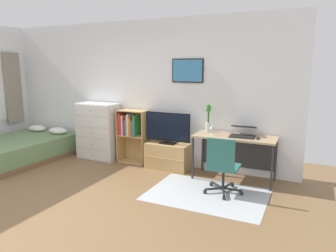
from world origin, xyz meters
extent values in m
plane|color=brown|center=(0.00, 0.00, 0.00)|extent=(7.20, 7.20, 0.00)
cube|color=white|center=(0.00, 2.43, 1.35)|extent=(6.12, 0.06, 2.70)
cube|color=black|center=(1.06, 2.38, 1.78)|extent=(0.59, 0.02, 0.42)
cube|color=teal|center=(1.06, 2.37, 1.78)|extent=(0.55, 0.01, 0.38)
cube|color=gray|center=(-2.94, 1.99, 1.38)|extent=(0.05, 0.40, 1.54)
cube|color=#B2B7BC|center=(1.82, 1.31, 0.00)|extent=(1.70, 1.20, 0.01)
cube|color=brown|center=(-2.13, 1.36, 0.05)|extent=(1.48, 2.03, 0.10)
cube|color=#6B8C5B|center=(-2.13, 1.36, 0.27)|extent=(1.44, 1.99, 0.33)
ellipsoid|color=white|center=(-2.42, 2.11, 0.49)|extent=(0.45, 0.29, 0.14)
ellipsoid|color=white|center=(-1.80, 2.09, 0.49)|extent=(0.45, 0.29, 0.14)
cube|color=silver|center=(-0.77, 2.16, 0.56)|extent=(0.83, 0.42, 1.13)
cube|color=silver|center=(-0.77, 1.94, 0.12)|extent=(0.79, 0.01, 0.20)
sphere|color=#A59E8C|center=(-0.77, 1.93, 0.12)|extent=(0.03, 0.03, 0.03)
cube|color=silver|center=(-0.77, 1.94, 0.34)|extent=(0.79, 0.01, 0.20)
sphere|color=#A59E8C|center=(-0.77, 1.93, 0.34)|extent=(0.03, 0.03, 0.03)
cube|color=silver|center=(-0.77, 1.94, 0.56)|extent=(0.79, 0.01, 0.20)
sphere|color=#A59E8C|center=(-0.77, 1.93, 0.56)|extent=(0.03, 0.03, 0.03)
cube|color=silver|center=(-0.77, 1.94, 0.79)|extent=(0.79, 0.01, 0.20)
sphere|color=#A59E8C|center=(-0.77, 1.93, 0.79)|extent=(0.03, 0.03, 0.03)
cube|color=silver|center=(-0.77, 1.94, 1.01)|extent=(0.79, 0.01, 0.20)
sphere|color=#A59E8C|center=(-0.77, 1.93, 1.01)|extent=(0.03, 0.03, 0.03)
cube|color=tan|center=(-0.27, 2.22, 0.51)|extent=(0.02, 0.30, 1.03)
cube|color=tan|center=(0.29, 2.22, 0.51)|extent=(0.02, 0.30, 1.03)
cube|color=tan|center=(0.01, 2.22, 0.01)|extent=(0.58, 0.30, 0.02)
cube|color=tan|center=(0.01, 2.22, 0.53)|extent=(0.55, 0.30, 0.02)
cube|color=tan|center=(0.01, 2.22, 1.02)|extent=(0.55, 0.30, 0.02)
cube|color=tan|center=(0.01, 2.37, 0.51)|extent=(0.58, 0.01, 1.03)
cube|color=red|center=(-0.25, 2.17, 0.72)|extent=(0.02, 0.17, 0.36)
cube|color=red|center=(-0.22, 2.17, 0.75)|extent=(0.03, 0.17, 0.42)
cube|color=red|center=(-0.19, 2.18, 0.74)|extent=(0.03, 0.21, 0.40)
cube|color=white|center=(-0.16, 2.17, 0.73)|extent=(0.03, 0.18, 0.38)
cube|color=red|center=(-0.13, 2.18, 0.72)|extent=(0.02, 0.21, 0.35)
cube|color=#1E519E|center=(-0.10, 2.16, 0.69)|extent=(0.03, 0.17, 0.30)
cube|color=orange|center=(-0.06, 2.18, 0.73)|extent=(0.03, 0.21, 0.38)
cube|color=white|center=(-0.03, 2.18, 0.75)|extent=(0.03, 0.21, 0.42)
cube|color=orange|center=(0.01, 2.18, 0.71)|extent=(0.04, 0.20, 0.34)
cube|color=#2D8C4C|center=(0.04, 2.18, 0.68)|extent=(0.02, 0.21, 0.28)
cube|color=#8C388C|center=(0.07, 2.18, 0.70)|extent=(0.03, 0.20, 0.31)
cube|color=#2D8C4C|center=(0.11, 2.20, 0.74)|extent=(0.03, 0.23, 0.40)
cube|color=tan|center=(0.78, 2.17, 0.23)|extent=(0.80, 0.40, 0.47)
cube|color=tan|center=(0.78, 1.97, 0.23)|extent=(0.80, 0.01, 0.02)
cube|color=black|center=(0.78, 2.15, 0.48)|extent=(0.28, 0.16, 0.02)
cube|color=black|center=(0.78, 2.15, 0.51)|extent=(0.06, 0.04, 0.05)
cube|color=black|center=(0.78, 2.15, 0.78)|extent=(0.87, 0.02, 0.52)
cube|color=black|center=(0.78, 2.14, 0.78)|extent=(0.84, 0.01, 0.49)
cube|color=tan|center=(2.02, 2.09, 0.72)|extent=(1.31, 0.56, 0.03)
cube|color=#2D2D30|center=(1.39, 1.84, 0.35)|extent=(0.03, 0.03, 0.71)
cube|color=#2D2D30|center=(2.64, 1.84, 0.35)|extent=(0.03, 0.03, 0.71)
cube|color=#2D2D30|center=(1.39, 2.34, 0.35)|extent=(0.03, 0.03, 0.71)
cube|color=#2D2D30|center=(2.64, 2.34, 0.35)|extent=(0.03, 0.03, 0.71)
cube|color=#2D2D30|center=(2.02, 2.36, 0.39)|extent=(1.25, 0.02, 0.50)
cylinder|color=#232326|center=(2.28, 1.50, 0.03)|extent=(0.05, 0.05, 0.05)
cube|color=#232326|center=(2.14, 1.50, 0.07)|extent=(0.28, 0.04, 0.02)
cylinder|color=#232326|center=(2.08, 1.76, 0.03)|extent=(0.05, 0.05, 0.05)
cube|color=#232326|center=(2.04, 1.63, 0.07)|extent=(0.11, 0.28, 0.02)
cylinder|color=#232326|center=(1.77, 1.66, 0.03)|extent=(0.05, 0.05, 0.05)
cube|color=#232326|center=(1.89, 1.58, 0.07)|extent=(0.25, 0.18, 0.02)
cylinder|color=#232326|center=(1.78, 1.33, 0.03)|extent=(0.05, 0.05, 0.05)
cube|color=#232326|center=(1.89, 1.41, 0.07)|extent=(0.24, 0.19, 0.02)
cylinder|color=#232326|center=(2.09, 1.23, 0.03)|extent=(0.05, 0.05, 0.05)
cube|color=#232326|center=(2.05, 1.36, 0.07)|extent=(0.12, 0.27, 0.02)
cylinder|color=#232326|center=(2.00, 1.50, 0.23)|extent=(0.04, 0.04, 0.30)
cube|color=#2D6B66|center=(2.00, 1.50, 0.40)|extent=(0.45, 0.45, 0.03)
cube|color=#2D6B66|center=(2.01, 1.30, 0.64)|extent=(0.40, 0.04, 0.45)
cube|color=black|center=(2.14, 2.08, 0.75)|extent=(0.41, 0.29, 0.01)
cube|color=black|center=(2.14, 2.07, 0.75)|extent=(0.38, 0.26, 0.00)
cube|color=black|center=(2.13, 2.24, 0.87)|extent=(0.41, 0.27, 0.08)
cube|color=black|center=(2.13, 2.24, 0.88)|extent=(0.39, 0.25, 0.06)
ellipsoid|color=#262628|center=(2.39, 2.02, 0.76)|extent=(0.06, 0.10, 0.03)
cylinder|color=silver|center=(1.52, 2.23, 0.82)|extent=(0.09, 0.09, 0.16)
cylinder|color=#3D8438|center=(1.53, 2.23, 0.97)|extent=(0.01, 0.01, 0.36)
sphere|color=#308B2C|center=(1.53, 2.23, 1.15)|extent=(0.07, 0.07, 0.07)
cylinder|color=#3D8438|center=(1.52, 2.24, 0.96)|extent=(0.01, 0.01, 0.33)
sphere|color=#308B2C|center=(1.52, 2.24, 1.12)|extent=(0.07, 0.07, 0.07)
cylinder|color=#3D8438|center=(1.51, 2.23, 0.96)|extent=(0.01, 0.01, 0.34)
sphere|color=#308B2C|center=(1.51, 2.23, 1.13)|extent=(0.07, 0.07, 0.07)
cylinder|color=#3D8438|center=(1.52, 2.22, 0.99)|extent=(0.01, 0.01, 0.40)
sphere|color=#308B2C|center=(1.52, 2.22, 1.19)|extent=(0.07, 0.07, 0.07)
cylinder|color=silver|center=(1.66, 1.99, 0.74)|extent=(0.06, 0.06, 0.01)
cylinder|color=silver|center=(1.66, 1.99, 0.80)|extent=(0.01, 0.01, 0.10)
cone|color=silver|center=(1.66, 1.99, 0.88)|extent=(0.07, 0.07, 0.07)
camera|label=1|loc=(3.12, -2.81, 1.84)|focal=33.19mm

